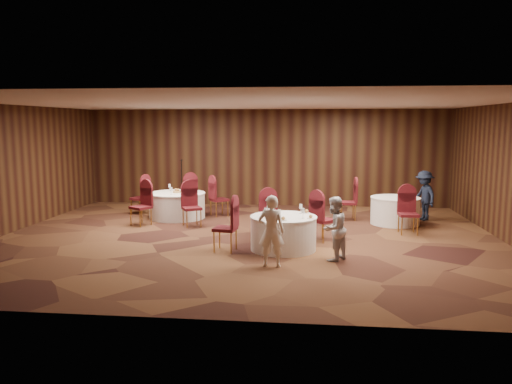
# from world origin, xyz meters

# --- Properties ---
(ground) EXTENTS (12.00, 12.00, 0.00)m
(ground) POSITION_xyz_m (0.00, 0.00, 0.00)
(ground) COLOR black
(ground) RESTS_ON ground
(room_shell) EXTENTS (12.00, 12.00, 12.00)m
(room_shell) POSITION_xyz_m (0.00, 0.00, 1.96)
(room_shell) COLOR silver
(room_shell) RESTS_ON ground
(table_main) EXTENTS (1.45, 1.45, 0.74)m
(table_main) POSITION_xyz_m (0.92, -0.95, 0.38)
(table_main) COLOR white
(table_main) RESTS_ON ground
(table_left) EXTENTS (1.64, 1.64, 0.74)m
(table_left) POSITION_xyz_m (-2.35, 2.40, 0.38)
(table_left) COLOR white
(table_left) RESTS_ON ground
(table_right) EXTENTS (1.33, 1.33, 0.74)m
(table_right) POSITION_xyz_m (3.81, 2.17, 0.38)
(table_right) COLOR white
(table_right) RESTS_ON ground
(chairs_main) EXTENTS (2.78, 2.16, 1.00)m
(chairs_main) POSITION_xyz_m (0.63, -0.31, 0.50)
(chairs_main) COLOR #3C0C13
(chairs_main) RESTS_ON ground
(chairs_left) EXTENTS (3.12, 3.16, 1.00)m
(chairs_left) POSITION_xyz_m (-2.36, 2.40, 0.50)
(chairs_left) COLOR #3C0C13
(chairs_left) RESTS_ON ground
(chairs_right) EXTENTS (1.91, 2.26, 1.00)m
(chairs_right) POSITION_xyz_m (3.25, 1.80, 0.50)
(chairs_right) COLOR #3C0C13
(chairs_right) RESTS_ON ground
(tabletop_main) EXTENTS (1.07, 1.06, 0.22)m
(tabletop_main) POSITION_xyz_m (1.08, -1.03, 0.84)
(tabletop_main) COLOR silver
(tabletop_main) RESTS_ON table_main
(tabletop_left) EXTENTS (0.84, 0.82, 0.22)m
(tabletop_left) POSITION_xyz_m (-2.33, 2.40, 0.82)
(tabletop_left) COLOR silver
(tabletop_left) RESTS_ON table_left
(tabletop_right) EXTENTS (0.08, 0.08, 0.22)m
(tabletop_right) POSITION_xyz_m (3.99, 1.92, 0.90)
(tabletop_right) COLOR silver
(tabletop_right) RESTS_ON table_right
(mic_stand) EXTENTS (0.24, 0.24, 1.59)m
(mic_stand) POSITION_xyz_m (-2.63, 4.06, 0.46)
(mic_stand) COLOR black
(mic_stand) RESTS_ON ground
(woman_a) EXTENTS (0.51, 0.34, 1.39)m
(woman_a) POSITION_xyz_m (0.76, -2.29, 0.69)
(woman_a) COLOR white
(woman_a) RESTS_ON ground
(woman_b) EXTENTS (0.76, 0.80, 1.29)m
(woman_b) POSITION_xyz_m (1.97, -1.70, 0.65)
(woman_b) COLOR silver
(woman_b) RESTS_ON ground
(man_c) EXTENTS (0.81, 1.04, 1.41)m
(man_c) POSITION_xyz_m (4.71, 2.83, 0.71)
(man_c) COLOR black
(man_c) RESTS_ON ground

